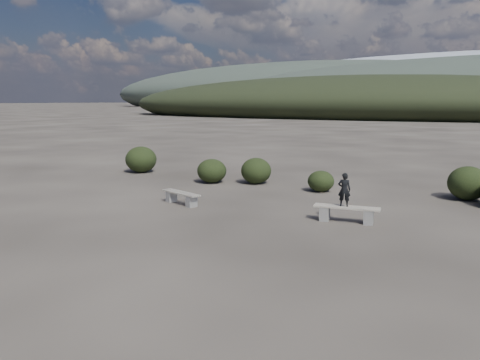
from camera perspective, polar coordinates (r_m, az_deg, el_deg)
The scene contains 9 objects.
ground at distance 11.08m, azimuth -6.23°, elevation -8.55°, with size 1200.00×1200.00×0.00m, color #2B2622.
bench_left at distance 15.84m, azimuth -7.19°, elevation -2.07°, with size 1.70×0.78×0.42m.
bench_right at distance 13.76m, azimuth 12.85°, elevation -3.90°, with size 1.90×0.70×0.47m.
seated_person at distance 13.63m, azimuth 12.60°, elevation -1.15°, with size 0.35×0.23×0.97m, color black.
shrub_a at distance 19.86m, azimuth -3.46°, elevation 1.12°, with size 1.24×1.24×1.02m, color black.
shrub_b at distance 19.62m, azimuth 1.98°, elevation 1.13°, with size 1.27×1.27×1.09m, color black.
shrub_c at distance 18.15m, azimuth 9.83°, elevation -0.15°, with size 1.01×1.01×0.81m, color black.
shrub_d at distance 18.22m, azimuth 26.03°, elevation -0.35°, with size 1.36×1.36×1.19m, color black.
shrub_f at distance 23.20m, azimuth -11.97°, elevation 2.47°, with size 1.49×1.49×1.26m, color black.
Camera 1 is at (6.26, -8.47, 3.45)m, focal length 35.00 mm.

